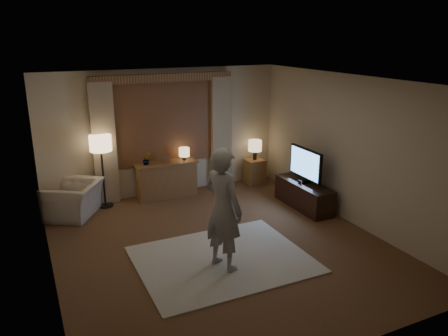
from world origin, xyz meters
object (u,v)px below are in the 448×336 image
armchair (74,200)px  sideboard (167,180)px  side_table (254,171)px  person (223,209)px  tv_stand (304,195)px

armchair → sideboard: bearing=129.3°
armchair → side_table: bearing=124.8°
sideboard → side_table: size_ratio=2.14×
armchair → person: person is taller
side_table → person: bearing=-125.9°
sideboard → person: person is taller
sideboard → tv_stand: 2.81m
sideboard → armchair: sideboard is taller
side_table → person: 3.85m
tv_stand → person: 2.86m
sideboard → side_table: (2.05, -0.05, -0.07)m
armchair → tv_stand: (4.09, -1.47, -0.07)m
side_table → tv_stand: 1.67m
armchair → side_table: size_ratio=1.75×
tv_stand → armchair: bearing=160.2°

